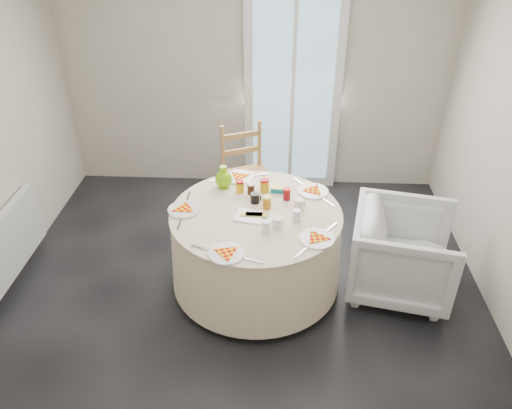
{
  "coord_description": "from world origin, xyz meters",
  "views": [
    {
      "loc": [
        0.27,
        -3.03,
        2.88
      ],
      "look_at": [
        0.11,
        0.22,
        0.8
      ],
      "focal_mm": 35.0,
      "sensor_mm": 36.0,
      "label": 1
    }
  ],
  "objects_px": {
    "table": "(256,248)",
    "armchair": "(403,251)",
    "wooden_chair": "(248,178)",
    "green_pitcher": "(223,172)",
    "radiator": "(11,241)"
  },
  "relations": [
    {
      "from": "table",
      "to": "wooden_chair",
      "type": "distance_m",
      "value": 1.0
    },
    {
      "from": "wooden_chair",
      "to": "green_pitcher",
      "type": "xyz_separation_m",
      "value": [
        -0.16,
        -0.61,
        0.4
      ]
    },
    {
      "from": "table",
      "to": "armchair",
      "type": "height_order",
      "value": "armchair"
    },
    {
      "from": "armchair",
      "to": "table",
      "type": "bearing_deg",
      "value": 101.6
    },
    {
      "from": "radiator",
      "to": "armchair",
      "type": "distance_m",
      "value": 3.24
    },
    {
      "from": "wooden_chair",
      "to": "armchair",
      "type": "xyz_separation_m",
      "value": [
        1.32,
        -0.99,
        -0.08
      ]
    },
    {
      "from": "radiator",
      "to": "wooden_chair",
      "type": "height_order",
      "value": "wooden_chair"
    },
    {
      "from": "wooden_chair",
      "to": "radiator",
      "type": "bearing_deg",
      "value": -175.11
    },
    {
      "from": "armchair",
      "to": "green_pitcher",
      "type": "relative_size",
      "value": 4.29
    },
    {
      "from": "green_pitcher",
      "to": "wooden_chair",
      "type": "bearing_deg",
      "value": 71.85
    },
    {
      "from": "table",
      "to": "armchair",
      "type": "xyz_separation_m",
      "value": [
        1.19,
        0.0,
        0.02
      ]
    },
    {
      "from": "table",
      "to": "wooden_chair",
      "type": "bearing_deg",
      "value": 97.63
    },
    {
      "from": "radiator",
      "to": "armchair",
      "type": "xyz_separation_m",
      "value": [
        3.24,
        0.02,
        0.01
      ]
    },
    {
      "from": "armchair",
      "to": "wooden_chair",
      "type": "bearing_deg",
      "value": 64.82
    },
    {
      "from": "table",
      "to": "armchair",
      "type": "distance_m",
      "value": 1.19
    }
  ]
}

